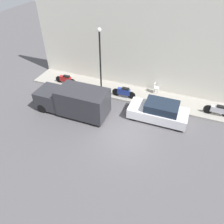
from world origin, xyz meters
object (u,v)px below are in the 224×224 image
at_px(motorcycle_blue, 124,92).
at_px(motorcycle_red, 66,79).
at_px(scooter_silver, 218,110).
at_px(cafe_chair, 156,87).
at_px(streetlamp, 100,56).
at_px(delivery_van, 73,100).
at_px(parked_car, 159,112).

relative_size(motorcycle_blue, motorcycle_red, 0.98).
xyz_separation_m(scooter_silver, cafe_chair, (1.26, 4.70, 0.08)).
height_order(motorcycle_blue, streetlamp, streetlamp).
distance_m(streetlamp, cafe_chair, 5.11).
relative_size(motorcycle_blue, scooter_silver, 1.00).
xyz_separation_m(motorcycle_blue, streetlamp, (-0.16, 1.84, 2.74)).
relative_size(delivery_van, motorcycle_red, 2.73).
xyz_separation_m(delivery_van, cafe_chair, (4.45, -4.98, -0.37)).
distance_m(scooter_silver, cafe_chair, 4.86).
relative_size(parked_car, cafe_chair, 4.44).
xyz_separation_m(parked_car, motorcycle_blue, (1.57, 3.06, -0.09)).
height_order(motorcycle_red, cafe_chair, cafe_chair).
bearing_deg(motorcycle_blue, motorcycle_red, 88.28).
relative_size(scooter_silver, cafe_chair, 2.09).
height_order(delivery_van, streetlamp, streetlamp).
relative_size(delivery_van, cafe_chair, 5.81).
xyz_separation_m(delivery_van, scooter_silver, (3.20, -9.68, -0.46)).
xyz_separation_m(scooter_silver, motorcycle_red, (-0.08, 12.20, -0.02)).
bearing_deg(cafe_chair, delivery_van, 131.80).
xyz_separation_m(delivery_van, motorcycle_red, (3.12, 2.52, -0.48)).
xyz_separation_m(motorcycle_blue, cafe_chair, (1.49, -2.19, 0.07)).
distance_m(delivery_van, scooter_silver, 10.20).
bearing_deg(motorcycle_blue, streetlamp, 95.05).
bearing_deg(delivery_van, motorcycle_blue, -43.33).
height_order(scooter_silver, cafe_chair, cafe_chair).
bearing_deg(streetlamp, cafe_chair, -67.67).
height_order(scooter_silver, streetlamp, streetlamp).
distance_m(motorcycle_red, streetlamp, 4.46).
bearing_deg(motorcycle_blue, delivery_van, 136.67).
bearing_deg(parked_car, motorcycle_blue, 62.83).
bearing_deg(delivery_van, parked_car, -76.65).
xyz_separation_m(motorcycle_red, cafe_chair, (1.33, -7.50, 0.11)).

